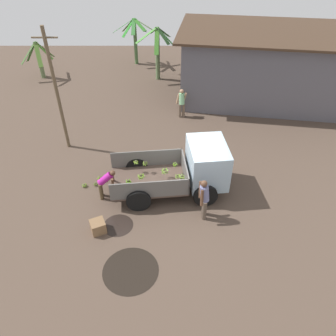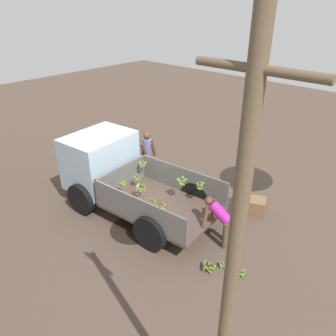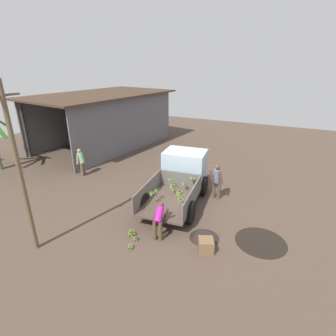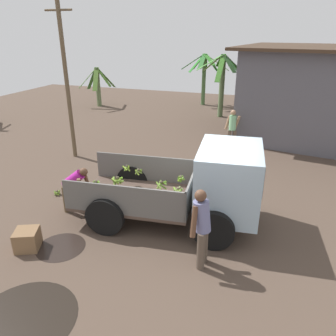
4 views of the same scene
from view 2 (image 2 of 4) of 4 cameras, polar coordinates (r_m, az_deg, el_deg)
ground at (r=10.17m, az=-8.37°, el=-5.81°), size 36.00×36.00×0.00m
mud_patch_0 at (r=9.97m, az=10.89°, el=-6.77°), size 1.09×1.09×0.01m
mud_patch_1 at (r=11.66m, az=13.42°, el=-1.65°), size 1.80×1.80×0.01m
mud_patch_2 at (r=9.02m, az=-6.01°, el=-10.54°), size 1.27×1.27×0.01m
cargo_truck at (r=9.74m, az=-9.76°, el=-0.19°), size 4.69×2.64×2.03m
utility_pole at (r=3.59m, az=10.58°, el=-21.19°), size 1.03×0.15×5.56m
person_foreground_visitor at (r=10.88m, az=-3.74°, el=2.56°), size 0.39×0.70×1.72m
person_worker_loading at (r=8.21m, az=9.04°, el=-8.68°), size 0.74×0.64×1.25m
banana_bunch_on_ground_0 at (r=7.82m, az=7.12°, el=-16.55°), size 0.33×0.33×0.23m
banana_bunch_on_ground_1 at (r=7.86m, az=12.63°, el=-17.28°), size 0.22×0.22×0.16m
banana_bunch_on_ground_2 at (r=7.96m, az=9.44°, el=-16.17°), size 0.19×0.18×0.17m
wooden_crate_0 at (r=9.78m, az=15.09°, el=-6.44°), size 0.65×0.65×0.46m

